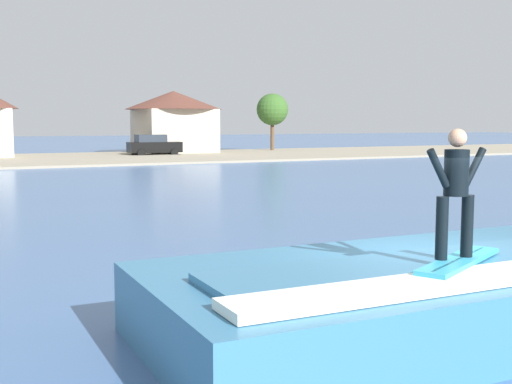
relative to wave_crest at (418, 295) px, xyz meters
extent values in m
plane|color=#416394|center=(0.57, 0.42, -0.52)|extent=(260.00, 260.00, 0.00)
cube|color=teal|center=(0.00, 0.04, -0.03)|extent=(7.70, 3.78, 0.98)
cube|color=teal|center=(0.00, -0.43, 0.51)|extent=(6.55, 1.70, 0.11)
cube|color=white|center=(0.00, -1.19, 0.53)|extent=(6.93, 0.68, 0.12)
cube|color=#33A5CC|center=(0.11, -0.67, 0.62)|extent=(2.01, 1.31, 0.06)
cube|color=black|center=(0.11, -0.67, 0.64)|extent=(1.69, 0.91, 0.01)
cylinder|color=black|center=(-0.15, -0.60, 1.06)|extent=(0.16, 0.16, 0.83)
cylinder|color=black|center=(0.28, -0.60, 1.06)|extent=(0.16, 0.16, 0.83)
cylinder|color=black|center=(0.07, -0.60, 1.78)|extent=(0.32, 0.32, 0.60)
sphere|color=tan|center=(0.07, -0.60, 2.23)|extent=(0.24, 0.24, 0.24)
cylinder|color=black|center=(-0.24, -0.60, 1.84)|extent=(0.37, 0.10, 0.52)
cylinder|color=black|center=(0.37, -0.60, 1.84)|extent=(0.37, 0.10, 0.52)
cube|color=gray|center=(0.57, 44.69, -0.45)|extent=(120.00, 17.46, 0.15)
cube|color=black|center=(10.34, 47.15, 0.25)|extent=(4.48, 1.78, 0.90)
cube|color=#262D38|center=(10.01, 47.15, 1.02)|extent=(2.46, 1.60, 0.64)
cylinder|color=black|center=(11.80, 48.10, -0.20)|extent=(0.64, 0.22, 0.64)
cylinder|color=black|center=(11.80, 46.21, -0.20)|extent=(0.64, 0.22, 0.64)
cylinder|color=black|center=(8.89, 48.10, -0.20)|extent=(0.64, 0.22, 0.64)
cylinder|color=black|center=(8.89, 46.21, -0.20)|extent=(0.64, 0.22, 0.64)
cube|color=beige|center=(13.41, 51.15, 1.51)|extent=(6.32, 7.22, 4.07)
cone|color=brown|center=(13.41, 51.15, 4.40)|extent=(8.95, 8.95, 1.70)
cylinder|color=brown|center=(23.34, 50.48, 1.08)|extent=(0.37, 0.37, 3.21)
sphere|color=#345D24|center=(23.34, 50.48, 3.62)|extent=(3.11, 3.11, 3.11)
camera|label=1|loc=(-5.95, -7.14, 2.44)|focal=45.88mm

